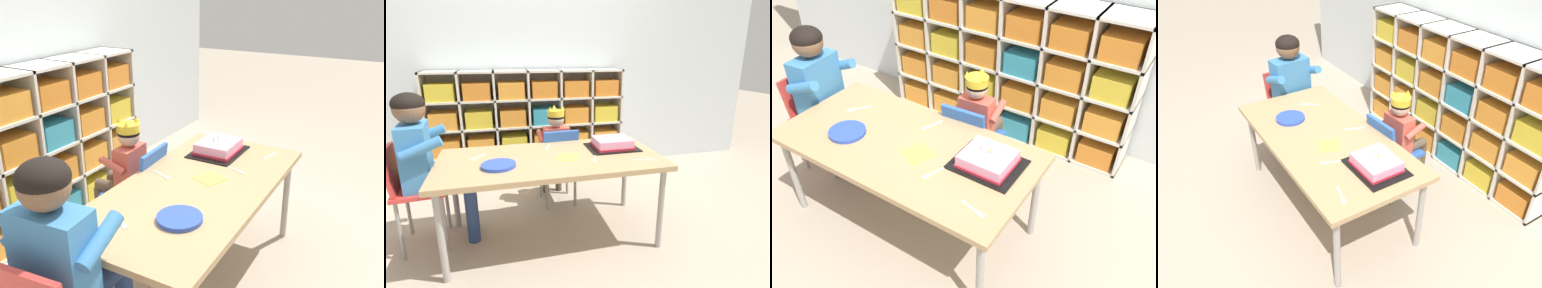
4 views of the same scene
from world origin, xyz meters
TOP-DOWN VIEW (x-y plane):
  - ground at (0.00, 0.00)m, footprint 16.00×16.00m
  - storage_cubby_shelf at (-0.02, 1.23)m, footprint 1.96×0.31m
  - activity_table at (0.00, 0.00)m, footprint 1.46×0.73m
  - classroom_chair_blue at (0.14, 0.46)m, footprint 0.32×0.35m
  - child_with_crown at (0.13, 0.57)m, footprint 0.30×0.31m
  - classroom_chair_adult_side at (-0.90, 0.13)m, footprint 0.37×0.40m
  - adult_helper_seated at (-0.79, 0.14)m, footprint 0.45×0.42m
  - birthday_cake_on_tray at (0.47, 0.09)m, footprint 0.36×0.29m
  - paper_plate_stack at (-0.34, -0.10)m, footprint 0.21×0.21m
  - paper_napkin_square at (0.11, -0.03)m, footprint 0.18×0.18m
  - fork_at_table_front_edge at (-0.47, 0.12)m, footprint 0.10×0.13m
  - fork_by_napkin at (0.27, -0.12)m, footprint 0.06×0.13m
  - fork_scattered_mid_table at (0.58, -0.21)m, footprint 0.14×0.05m
  - fork_near_cake_tray at (0.01, 0.22)m, footprint 0.06×0.14m

SIDE VIEW (x-z plane):
  - ground at x=0.00m, z-range 0.00..0.00m
  - classroom_chair_blue at x=0.14m, z-range 0.06..0.74m
  - classroom_chair_adult_side at x=-0.90m, z-range 0.09..0.79m
  - storage_cubby_shelf at x=-0.02m, z-range -0.03..1.07m
  - child_with_crown at x=0.13m, z-range 0.11..0.96m
  - activity_table at x=0.00m, z-range 0.26..0.86m
  - paper_napkin_square at x=0.11m, z-range 0.60..0.60m
  - fork_at_table_front_edge at x=-0.47m, z-range 0.60..0.60m
  - fork_by_napkin at x=0.27m, z-range 0.60..0.60m
  - fork_scattered_mid_table at x=0.58m, z-range 0.60..0.60m
  - fork_near_cake_tray at x=0.01m, z-range 0.60..0.60m
  - paper_plate_stack at x=-0.34m, z-range 0.60..0.62m
  - birthday_cake_on_tray at x=0.47m, z-range 0.58..0.69m
  - adult_helper_seated at x=-0.79m, z-range 0.12..1.16m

